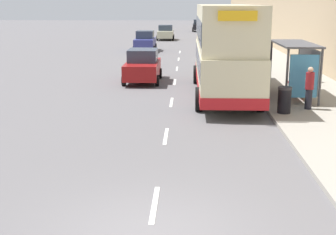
{
  "coord_description": "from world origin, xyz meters",
  "views": [
    {
      "loc": [
        0.7,
        -8.29,
        4.42
      ],
      "look_at": [
        -0.54,
        21.68,
        -3.0
      ],
      "focal_mm": 50.0,
      "sensor_mm": 36.0,
      "label": 1
    }
  ],
  "objects_px": {
    "car_3": "(166,33)",
    "pedestrian_2": "(257,63)",
    "double_decker_bus_near": "(225,49)",
    "bus_shelter": "(300,60)",
    "litter_bin": "(284,100)",
    "car_2": "(143,66)",
    "car_1": "(199,26)",
    "pedestrian_at_shelter": "(309,88)",
    "car_0": "(145,41)",
    "pedestrian_1": "(307,65)"
  },
  "relations": [
    {
      "from": "car_3",
      "to": "pedestrian_2",
      "type": "distance_m",
      "value": 30.86
    },
    {
      "from": "double_decker_bus_near",
      "to": "car_3",
      "type": "bearing_deg",
      "value": 97.34
    },
    {
      "from": "bus_shelter",
      "to": "litter_bin",
      "type": "distance_m",
      "value": 3.53
    },
    {
      "from": "car_2",
      "to": "pedestrian_2",
      "type": "height_order",
      "value": "pedestrian_2"
    },
    {
      "from": "bus_shelter",
      "to": "car_1",
      "type": "xyz_separation_m",
      "value": [
        -3.34,
        52.42,
        -0.99
      ]
    },
    {
      "from": "car_1",
      "to": "pedestrian_2",
      "type": "relative_size",
      "value": 2.08
    },
    {
      "from": "pedestrian_2",
      "to": "car_2",
      "type": "bearing_deg",
      "value": -177.62
    },
    {
      "from": "pedestrian_at_shelter",
      "to": "pedestrian_2",
      "type": "xyz_separation_m",
      "value": [
        -1.05,
        7.59,
        0.06
      ]
    },
    {
      "from": "car_0",
      "to": "car_3",
      "type": "xyz_separation_m",
      "value": [
        1.29,
        13.16,
        -0.03
      ]
    },
    {
      "from": "bus_shelter",
      "to": "litter_bin",
      "type": "xyz_separation_m",
      "value": [
        -1.22,
        -3.09,
        -1.21
      ]
    },
    {
      "from": "bus_shelter",
      "to": "pedestrian_2",
      "type": "height_order",
      "value": "bus_shelter"
    },
    {
      "from": "pedestrian_1",
      "to": "car_1",
      "type": "bearing_deg",
      "value": 95.75
    },
    {
      "from": "bus_shelter",
      "to": "car_0",
      "type": "height_order",
      "value": "bus_shelter"
    },
    {
      "from": "double_decker_bus_near",
      "to": "car_3",
      "type": "xyz_separation_m",
      "value": [
        -4.43,
        34.38,
        -1.41
      ]
    },
    {
      "from": "car_1",
      "to": "car_2",
      "type": "xyz_separation_m",
      "value": [
        -4.26,
        -47.42,
        0.01
      ]
    },
    {
      "from": "pedestrian_at_shelter",
      "to": "pedestrian_1",
      "type": "height_order",
      "value": "pedestrian_1"
    },
    {
      "from": "pedestrian_2",
      "to": "litter_bin",
      "type": "height_order",
      "value": "pedestrian_2"
    },
    {
      "from": "pedestrian_at_shelter",
      "to": "litter_bin",
      "type": "xyz_separation_m",
      "value": [
        -1.14,
        -0.76,
        -0.36
      ]
    },
    {
      "from": "pedestrian_2",
      "to": "pedestrian_at_shelter",
      "type": "bearing_deg",
      "value": -82.13
    },
    {
      "from": "pedestrian_2",
      "to": "litter_bin",
      "type": "relative_size",
      "value": 1.77
    },
    {
      "from": "bus_shelter",
      "to": "car_2",
      "type": "distance_m",
      "value": 9.15
    },
    {
      "from": "car_1",
      "to": "double_decker_bus_near",
      "type": "bearing_deg",
      "value": -89.95
    },
    {
      "from": "car_0",
      "to": "car_1",
      "type": "bearing_deg",
      "value": -100.66
    },
    {
      "from": "pedestrian_at_shelter",
      "to": "litter_bin",
      "type": "distance_m",
      "value": 1.42
    },
    {
      "from": "car_1",
      "to": "litter_bin",
      "type": "bearing_deg",
      "value": -87.82
    },
    {
      "from": "double_decker_bus_near",
      "to": "car_3",
      "type": "distance_m",
      "value": 34.69
    },
    {
      "from": "car_2",
      "to": "litter_bin",
      "type": "distance_m",
      "value": 10.3
    },
    {
      "from": "car_0",
      "to": "car_1",
      "type": "distance_m",
      "value": 30.7
    },
    {
      "from": "car_0",
      "to": "pedestrian_1",
      "type": "relative_size",
      "value": 2.23
    },
    {
      "from": "car_1",
      "to": "car_3",
      "type": "bearing_deg",
      "value": -104.46
    },
    {
      "from": "pedestrian_at_shelter",
      "to": "pedestrian_2",
      "type": "relative_size",
      "value": 0.94
    },
    {
      "from": "car_0",
      "to": "car_1",
      "type": "relative_size",
      "value": 1.05
    },
    {
      "from": "car_1",
      "to": "pedestrian_1",
      "type": "height_order",
      "value": "pedestrian_1"
    },
    {
      "from": "pedestrian_2",
      "to": "car_1",
      "type": "bearing_deg",
      "value": 92.68
    },
    {
      "from": "double_decker_bus_near",
      "to": "pedestrian_2",
      "type": "distance_m",
      "value": 4.9
    },
    {
      "from": "litter_bin",
      "to": "car_2",
      "type": "bearing_deg",
      "value": 128.28
    },
    {
      "from": "car_1",
      "to": "pedestrian_2",
      "type": "distance_m",
      "value": 47.21
    },
    {
      "from": "pedestrian_1",
      "to": "car_2",
      "type": "bearing_deg",
      "value": 176.53
    },
    {
      "from": "car_1",
      "to": "car_2",
      "type": "height_order",
      "value": "car_2"
    },
    {
      "from": "car_1",
      "to": "car_2",
      "type": "distance_m",
      "value": 47.62
    },
    {
      "from": "pedestrian_1",
      "to": "litter_bin",
      "type": "xyz_separation_m",
      "value": [
        -2.71,
        -7.53,
        -0.4
      ]
    },
    {
      "from": "double_decker_bus_near",
      "to": "litter_bin",
      "type": "height_order",
      "value": "double_decker_bus_near"
    },
    {
      "from": "car_0",
      "to": "litter_bin",
      "type": "xyz_separation_m",
      "value": [
        7.79,
        -25.34,
        -0.23
      ]
    },
    {
      "from": "double_decker_bus_near",
      "to": "pedestrian_at_shelter",
      "type": "distance_m",
      "value": 4.81
    },
    {
      "from": "car_0",
      "to": "car_2",
      "type": "relative_size",
      "value": 0.95
    },
    {
      "from": "car_2",
      "to": "pedestrian_2",
      "type": "distance_m",
      "value": 6.48
    },
    {
      "from": "car_3",
      "to": "pedestrian_2",
      "type": "relative_size",
      "value": 2.13
    },
    {
      "from": "car_1",
      "to": "litter_bin",
      "type": "distance_m",
      "value": 55.55
    },
    {
      "from": "bus_shelter",
      "to": "pedestrian_2",
      "type": "relative_size",
      "value": 2.26
    },
    {
      "from": "pedestrian_2",
      "to": "double_decker_bus_near",
      "type": "bearing_deg",
      "value": -117.1
    }
  ]
}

